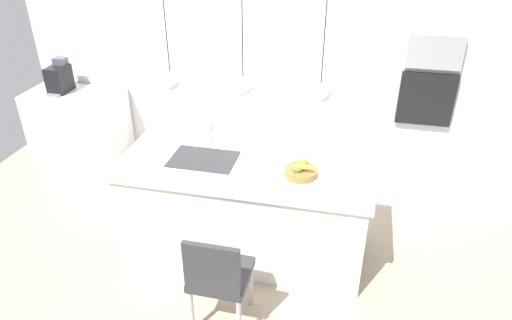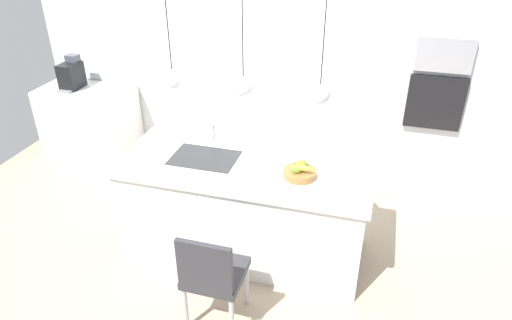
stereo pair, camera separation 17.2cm
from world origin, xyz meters
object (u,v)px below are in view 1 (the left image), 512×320
(coffee_machine, at_px, (59,78))
(microwave, at_px, (435,52))
(oven, at_px, (426,99))
(chair_near, at_px, (218,275))
(fruit_bowl, at_px, (300,170))

(coffee_machine, relative_size, microwave, 0.70)
(oven, bearing_deg, chair_near, -121.96)
(coffee_machine, distance_m, chair_near, 3.39)
(fruit_bowl, xyz_separation_m, microwave, (1.08, 1.66, 0.54))
(coffee_machine, xyz_separation_m, chair_near, (2.57, -2.16, -0.52))
(fruit_bowl, distance_m, microwave, 2.05)
(oven, relative_size, chair_near, 0.66)
(microwave, bearing_deg, chair_near, -121.96)
(coffee_machine, bearing_deg, fruit_bowl, -24.28)
(coffee_machine, relative_size, chair_near, 0.45)
(coffee_machine, bearing_deg, chair_near, -40.14)
(chair_near, bearing_deg, oven, 58.04)
(microwave, xyz_separation_m, oven, (0.00, 0.00, -0.50))
(microwave, relative_size, oven, 0.96)
(fruit_bowl, bearing_deg, microwave, 56.87)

